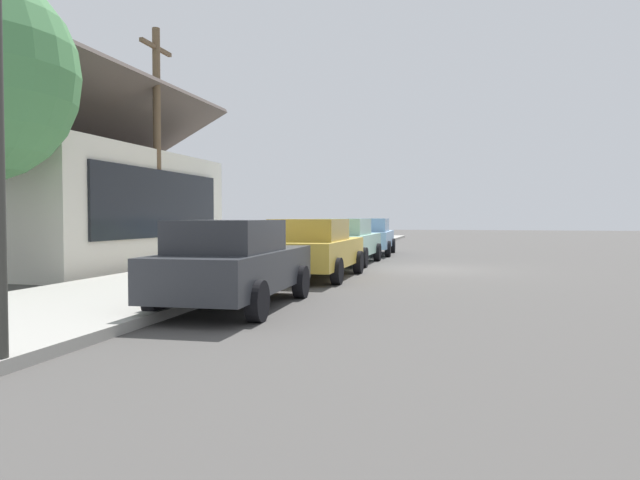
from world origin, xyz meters
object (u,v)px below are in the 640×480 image
(car_skyblue, at_px, (370,236))
(fire_hydrant_red, at_px, (236,265))
(car_charcoal, at_px, (235,263))
(utility_pole_wooden, at_px, (157,144))
(car_mustard, at_px, (313,248))
(traffic_light_main, at_px, (85,29))
(car_seafoam, at_px, (346,241))

(car_skyblue, bearing_deg, fire_hydrant_red, 171.15)
(car_charcoal, distance_m, utility_pole_wooden, 9.27)
(utility_pole_wooden, bearing_deg, fire_hydrant_red, -131.35)
(car_charcoal, height_order, car_skyblue, same)
(car_charcoal, bearing_deg, utility_pole_wooden, 35.92)
(car_charcoal, relative_size, fire_hydrant_red, 6.54)
(car_mustard, bearing_deg, traffic_light_main, -178.31)
(traffic_light_main, height_order, utility_pole_wooden, utility_pole_wooden)
(traffic_light_main, distance_m, fire_hydrant_red, 8.90)
(car_seafoam, distance_m, traffic_light_main, 15.53)
(car_seafoam, xyz_separation_m, car_skyblue, (5.43, -0.00, 0.00))
(car_mustard, relative_size, car_seafoam, 0.98)
(car_seafoam, relative_size, utility_pole_wooden, 0.65)
(car_charcoal, distance_m, car_skyblue, 15.93)
(car_seafoam, xyz_separation_m, traffic_light_main, (-15.30, -0.33, 2.68))
(car_mustard, relative_size, utility_pole_wooden, 0.64)
(traffic_light_main, relative_size, utility_pole_wooden, 0.69)
(car_mustard, height_order, car_seafoam, same)
(car_charcoal, bearing_deg, fire_hydrant_red, 19.47)
(car_skyblue, relative_size, fire_hydrant_red, 6.86)
(car_skyblue, bearing_deg, utility_pole_wooden, 146.56)
(car_charcoal, relative_size, car_mustard, 0.97)
(car_charcoal, bearing_deg, car_seafoam, -1.61)
(car_seafoam, distance_m, utility_pole_wooden, 7.13)
(car_mustard, bearing_deg, fire_hydrant_red, 145.62)
(car_mustard, distance_m, utility_pole_wooden, 6.41)
(car_charcoal, relative_size, utility_pole_wooden, 0.62)
(utility_pole_wooden, xyz_separation_m, fire_hydrant_red, (-3.52, -4.00, -3.43))
(car_charcoal, distance_m, car_mustard, 5.45)
(traffic_light_main, bearing_deg, car_skyblue, 0.91)
(car_skyblue, bearing_deg, car_mustard, 177.63)
(car_seafoam, relative_size, car_skyblue, 1.01)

